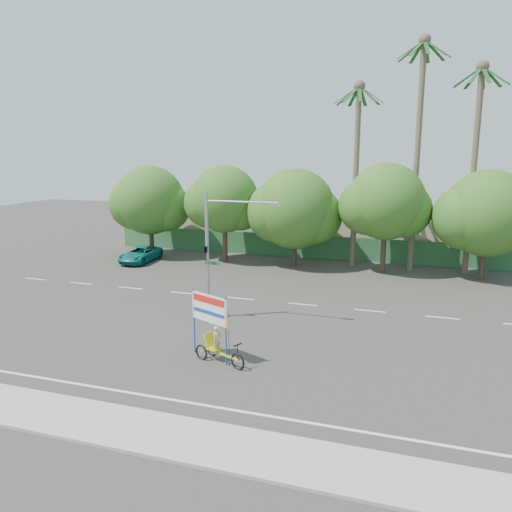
% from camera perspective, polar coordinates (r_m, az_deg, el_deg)
% --- Properties ---
extents(ground, '(120.00, 120.00, 0.00)m').
position_cam_1_polar(ground, '(23.99, -3.71, -10.55)').
color(ground, '#33302D').
rests_on(ground, ground).
extents(sidewalk_near, '(50.00, 2.40, 0.12)m').
position_cam_1_polar(sidewalk_near, '(17.94, -13.10, -18.85)').
color(sidewalk_near, gray).
rests_on(sidewalk_near, ground).
extents(fence, '(38.00, 0.08, 2.00)m').
position_cam_1_polar(fence, '(43.64, 6.75, 1.03)').
color(fence, '#336B3D').
rests_on(fence, ground).
extents(building_left, '(12.00, 8.00, 4.00)m').
position_cam_1_polar(building_left, '(50.54, -3.40, 3.72)').
color(building_left, '#B8B092').
rests_on(building_left, ground).
extents(building_right, '(14.00, 8.00, 3.60)m').
position_cam_1_polar(building_right, '(47.14, 17.45, 2.36)').
color(building_right, '#B8B092').
rests_on(building_right, ground).
extents(tree_far_left, '(7.14, 6.00, 7.96)m').
position_cam_1_polar(tree_far_left, '(44.79, -12.07, 6.00)').
color(tree_far_left, '#473828').
rests_on(tree_far_left, ground).
extents(tree_left, '(6.66, 5.60, 8.07)m').
position_cam_1_polar(tree_left, '(41.71, -3.67, 6.23)').
color(tree_left, '#473828').
rests_on(tree_left, ground).
extents(tree_center, '(7.62, 6.40, 7.85)m').
position_cam_1_polar(tree_center, '(39.96, 4.39, 5.12)').
color(tree_center, '#473828').
rests_on(tree_center, ground).
extents(tree_right, '(6.90, 5.80, 8.36)m').
position_cam_1_polar(tree_right, '(38.84, 14.55, 5.72)').
color(tree_right, '#473828').
rests_on(tree_right, ground).
extents(tree_far_right, '(7.38, 6.20, 7.94)m').
position_cam_1_polar(tree_far_right, '(39.11, 24.80, 4.18)').
color(tree_far_right, '#473828').
rests_on(tree_far_right, ground).
extents(palm_tall, '(3.73, 3.79, 17.45)m').
position_cam_1_polar(palm_tall, '(40.09, 18.08, 13.20)').
color(palm_tall, '#70604C').
rests_on(palm_tall, ground).
extents(palm_mid, '(3.73, 3.79, 15.45)m').
position_cam_1_polar(palm_mid, '(40.24, 23.79, 11.26)').
color(palm_mid, '#70604C').
rests_on(palm_mid, ground).
extents(palm_short, '(3.73, 3.79, 14.45)m').
position_cam_1_polar(palm_short, '(40.35, 11.42, 11.24)').
color(palm_short, '#70604C').
rests_on(palm_short, ground).
extents(traffic_signal, '(4.72, 1.10, 7.00)m').
position_cam_1_polar(traffic_signal, '(27.41, -4.99, -1.29)').
color(traffic_signal, gray).
rests_on(traffic_signal, ground).
extents(trike_billboard, '(2.94, 1.49, 3.12)m').
position_cam_1_polar(trike_billboard, '(22.34, -4.77, -8.82)').
color(trike_billboard, black).
rests_on(trike_billboard, ground).
extents(pickup_truck, '(2.31, 4.76, 1.31)m').
position_cam_1_polar(pickup_truck, '(43.08, -13.08, 0.19)').
color(pickup_truck, '#10706C').
rests_on(pickup_truck, ground).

